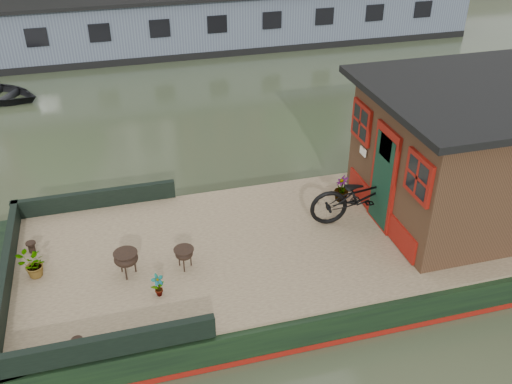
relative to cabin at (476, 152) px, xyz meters
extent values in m
plane|color=#2C3823|center=(-2.19, 0.00, -1.88)|extent=(120.00, 120.00, 0.00)
cube|color=black|center=(-2.19, 0.00, -1.58)|extent=(12.00, 4.00, 0.60)
cylinder|color=black|center=(-8.19, 0.00, -1.58)|extent=(4.00, 4.00, 0.60)
cube|color=maroon|center=(-2.19, 0.00, -1.82)|extent=(12.02, 4.02, 0.10)
cube|color=tan|center=(-2.19, 0.00, -1.25)|extent=(11.80, 3.80, 0.05)
cube|color=black|center=(-8.11, 0.00, -1.05)|extent=(0.12, 4.00, 0.35)
cube|color=black|center=(-6.69, 1.92, -1.05)|extent=(3.00, 0.12, 0.35)
cube|color=black|center=(-6.69, -1.92, -1.05)|extent=(3.00, 0.12, 0.35)
cube|color=black|center=(0.01, 0.00, -0.08)|extent=(3.50, 3.00, 2.30)
cube|color=black|center=(0.01, 0.00, 1.13)|extent=(4.00, 3.50, 0.12)
cube|color=maroon|center=(-1.77, 0.00, -0.28)|extent=(0.06, 0.80, 1.90)
cube|color=black|center=(-1.79, 0.00, -0.33)|extent=(0.04, 0.64, 1.70)
cube|color=maroon|center=(-1.77, -1.05, 0.32)|extent=(0.06, 0.72, 0.72)
cube|color=maroon|center=(-1.77, 1.05, 0.32)|extent=(0.06, 0.72, 0.72)
imported|color=black|center=(-1.99, 0.18, -0.70)|extent=(2.07, 0.92, 1.05)
imported|color=#984B2B|center=(-5.85, -0.90, -1.03)|extent=(0.25, 0.22, 0.39)
imported|color=#A54030|center=(-7.70, 0.07, -1.00)|extent=(0.55, 0.55, 0.46)
imported|color=brown|center=(-2.10, 0.93, -0.97)|extent=(0.31, 0.31, 0.51)
cylinder|color=black|center=(-7.79, 0.77, -1.13)|extent=(0.17, 0.17, 0.19)
cylinder|color=black|center=(-7.05, -1.70, -1.14)|extent=(0.16, 0.16, 0.18)
cube|color=slate|center=(-2.19, 14.00, -0.88)|extent=(20.00, 4.00, 2.00)
cube|color=black|center=(-2.19, 14.00, -1.76)|extent=(20.00, 4.05, 0.24)
camera|label=1|loc=(-6.17, -7.68, 4.67)|focal=40.00mm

